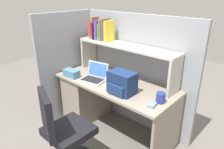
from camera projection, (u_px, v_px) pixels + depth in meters
ground_plane at (114, 129)px, 2.89m from camera, size 8.00×8.00×0.00m
desk at (95, 95)px, 2.98m from camera, size 1.60×0.70×0.73m
cubicle_partition_rear at (133, 71)px, 2.86m from camera, size 1.84×0.05×1.55m
cubicle_partition_left at (70, 65)px, 3.09m from camera, size 0.05×1.06×1.55m
overhead_hutch at (125, 52)px, 2.62m from camera, size 1.44×0.28×0.45m
reference_books_on_shelf at (101, 30)px, 2.80m from camera, size 0.37×0.18×0.30m
laptop at (95, 76)px, 2.67m from camera, size 0.35×0.31×0.22m
backpack at (122, 83)px, 2.30m from camera, size 0.30×0.23×0.25m
computer_mouse at (152, 105)px, 2.06m from camera, size 0.07×0.11×0.03m
paper_cup at (109, 82)px, 2.49m from camera, size 0.08×0.08×0.11m
tissue_box at (72, 73)px, 2.76m from camera, size 0.23×0.14×0.10m
snack_canister at (161, 98)px, 2.12m from camera, size 0.10×0.10×0.11m
office_chair at (64, 137)px, 2.14m from camera, size 0.53×0.55×0.93m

